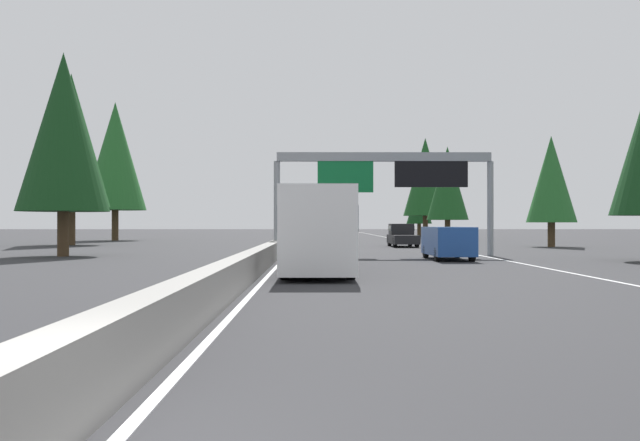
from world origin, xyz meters
TOP-DOWN VIEW (x-y plane):
  - ground_plane at (60.00, 0.00)m, footprint 320.00×320.00m
  - median_barrier at (80.00, 0.30)m, footprint 180.00×0.56m
  - shoulder_stripe_right at (70.00, -11.52)m, footprint 160.00×0.16m
  - shoulder_stripe_median at (70.00, -0.25)m, footprint 160.00×0.16m
  - sign_gantry_overhead at (32.51, -6.04)m, footprint 0.50×12.68m
  - bus_far_left at (20.79, -2.00)m, footprint 11.50×2.55m
  - minivan_near_right at (28.73, -8.78)m, footprint 5.00×1.95m
  - pickup_distant_a at (48.10, -8.98)m, footprint 5.60×2.00m
  - box_truck_mid_left at (126.98, -1.86)m, footprint 8.50×2.40m
  - sedan_far_right at (114.11, -5.33)m, footprint 4.40×1.80m
  - conifer_right_near at (47.25, -20.87)m, footprint 3.94×3.94m
  - conifer_right_mid at (66.91, -16.49)m, footprint 4.58×4.58m
  - conifer_right_far at (81.79, -16.54)m, footprint 5.87×5.87m
  - conifer_right_distant at (91.45, -17.23)m, footprint 3.74×3.74m
  - conifer_left_foreground at (32.27, 12.48)m, footprint 5.13×5.13m
  - conifer_left_near at (51.67, 19.30)m, footprint 6.57×6.57m
  - conifer_left_mid at (67.44, 20.34)m, footprint 6.77×6.77m

SIDE VIEW (x-z plane):
  - ground_plane at x=60.00m, z-range 0.00..0.00m
  - shoulder_stripe_right at x=70.00m, z-range 0.00..0.01m
  - shoulder_stripe_median at x=70.00m, z-range 0.00..0.01m
  - median_barrier at x=80.00m, z-range 0.00..0.90m
  - sedan_far_right at x=114.11m, z-range -0.05..1.42m
  - pickup_distant_a at x=48.10m, z-range -0.02..1.84m
  - minivan_near_right at x=28.73m, z-range 0.11..1.80m
  - box_truck_mid_left at x=126.98m, z-range 0.14..3.09m
  - bus_far_left at x=20.79m, z-range 0.17..3.27m
  - sign_gantry_overhead at x=32.51m, z-range 1.76..7.72m
  - conifer_right_distant at x=91.45m, z-range 0.91..9.41m
  - conifer_right_near at x=47.25m, z-range 0.96..9.90m
  - conifer_right_mid at x=66.91m, z-range 1.12..11.53m
  - conifer_left_foreground at x=32.27m, z-range 1.26..12.92m
  - conifer_right_far at x=81.79m, z-range 1.44..14.77m
  - conifer_left_near at x=51.67m, z-range 1.62..16.54m
  - conifer_left_mid at x=67.44m, z-range 1.67..17.06m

